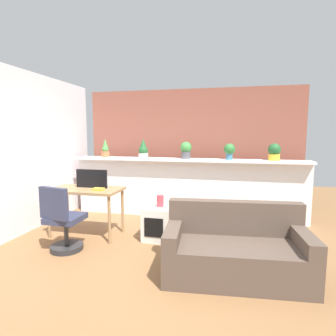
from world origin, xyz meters
The scene contains 17 objects.
ground_plane centered at (0.00, 0.00, 0.00)m, with size 12.00×12.00×0.00m, color brown.
divider_wall centered at (0.00, 2.00, 0.55)m, with size 4.38×0.16×1.09m, color white.
plant_shelf centered at (0.00, 1.96, 1.11)m, with size 4.38×0.39×0.04m, color white.
brick_wall_behind centered at (0.00, 2.60, 1.25)m, with size 4.38×0.10×2.50m, color brown.
side_wall_left centered at (-2.44, 0.40, 1.30)m, with size 0.12×4.40×2.60m, color white.
potted_plant_0 centered at (-1.61, 1.92, 1.29)m, with size 0.16×0.16×0.37m.
potted_plant_1 centered at (-0.83, 1.96, 1.30)m, with size 0.18×0.18×0.37m.
potted_plant_2 centered at (-0.01, 1.98, 1.30)m, with size 0.21×0.21×0.32m.
potted_plant_3 centered at (0.79, 1.95, 1.30)m, with size 0.20×0.20×0.29m.
potted_plant_4 centered at (1.55, 1.96, 1.29)m, with size 0.21×0.21×0.30m.
desk centered at (-1.37, 0.71, 0.67)m, with size 1.10×0.60×0.75m.
tv_monitor centered at (-1.31, 0.79, 0.89)m, with size 0.51×0.04×0.29m, color black.
office_chair centered at (-1.37, 0.07, 0.39)m, with size 0.48×0.49×0.91m.
side_cube_shelf centered at (-0.24, 0.77, 0.25)m, with size 0.40×0.41×0.50m.
vase_on_shelf centered at (-0.20, 0.82, 0.59)m, with size 0.10×0.10×0.18m, color #CC3D47.
book_on_desk centered at (-1.11, 0.61, 0.77)m, with size 0.16×0.13×0.04m, color gold.
couch centered at (0.90, -0.07, 0.28)m, with size 1.62×0.89×0.80m.
Camera 1 is at (0.84, -3.14, 1.59)m, focal length 29.67 mm.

